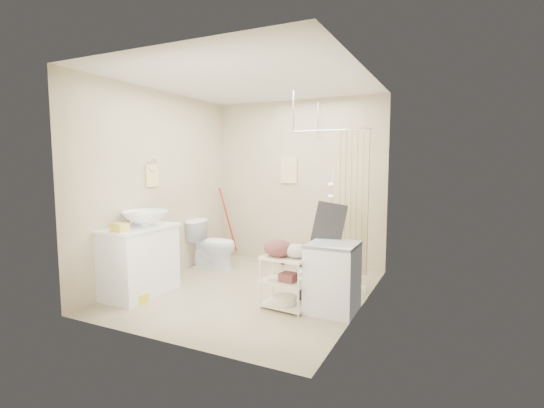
{
  "coord_description": "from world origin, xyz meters",
  "views": [
    {
      "loc": [
        2.35,
        -4.26,
        1.62
      ],
      "look_at": [
        0.19,
        0.25,
        1.09
      ],
      "focal_mm": 26.0,
      "sensor_mm": 36.0,
      "label": 1
    }
  ],
  "objects": [
    {
      "name": "ironing_board",
      "position": [
        0.98,
        -0.06,
        0.6
      ],
      "size": [
        0.35,
        0.14,
        1.21
      ],
      "primitive_type": null,
      "rotation": [
        0.0,
        0.0,
        0.12
      ],
      "color": "black",
      "rests_on": "ground"
    },
    {
      "name": "floor_basket",
      "position": [
        -0.98,
        -0.92,
        0.07
      ],
      "size": [
        0.29,
        0.23,
        0.14
      ],
      "primitive_type": "cube",
      "rotation": [
        0.0,
        0.0,
        -0.09
      ],
      "color": "yellow",
      "rests_on": "ground"
    },
    {
      "name": "shower",
      "position": [
        0.85,
        1.05,
        1.05
      ],
      "size": [
        1.1,
        1.1,
        2.1
      ],
      "primitive_type": null,
      "color": "white",
      "rests_on": "ground"
    },
    {
      "name": "towel_ring",
      "position": [
        -1.38,
        -0.2,
        1.47
      ],
      "size": [
        0.04,
        0.22,
        0.34
      ],
      "primitive_type": null,
      "color": "#ECE085",
      "rests_on": "wall_left"
    },
    {
      "name": "shampoo_bottle_a",
      "position": [
        0.63,
        1.52,
        1.45
      ],
      "size": [
        0.1,
        0.1,
        0.26
      ],
      "primitive_type": "imported",
      "rotation": [
        0.0,
        0.0,
        -0.01
      ],
      "color": "silver",
      "rests_on": "shower"
    },
    {
      "name": "ceiling",
      "position": [
        0.0,
        0.0,
        2.6
      ],
      "size": [
        2.8,
        3.2,
        0.04
      ],
      "primitive_type": "cube",
      "color": "silver",
      "rests_on": "ground"
    },
    {
      "name": "wall_back",
      "position": [
        0.0,
        1.6,
        1.3
      ],
      "size": [
        2.8,
        0.04,
        2.6
      ],
      "primitive_type": "cube",
      "color": "beige",
      "rests_on": "ground"
    },
    {
      "name": "toilet",
      "position": [
        -1.04,
        0.71,
        0.37
      ],
      "size": [
        0.76,
        0.47,
        0.75
      ],
      "primitive_type": "imported",
      "rotation": [
        0.0,
        0.0,
        1.64
      ],
      "color": "white",
      "rests_on": "ground"
    },
    {
      "name": "vanity",
      "position": [
        -1.16,
        -0.7,
        0.42
      ],
      "size": [
        0.55,
        0.96,
        0.84
      ],
      "primitive_type": "cube",
      "rotation": [
        0.0,
        0.0,
        0.02
      ],
      "color": "white",
      "rests_on": "ground"
    },
    {
      "name": "washing_machine",
      "position": [
        1.14,
        -0.21,
        0.38
      ],
      "size": [
        0.52,
        0.54,
        0.76
      ],
      "primitive_type": "cube",
      "rotation": [
        0.0,
        0.0,
        0.01
      ],
      "color": "silver",
      "rests_on": "ground"
    },
    {
      "name": "potted_plant_a",
      "position": [
        -0.17,
        1.37,
        0.17
      ],
      "size": [
        0.21,
        0.18,
        0.34
      ],
      "primitive_type": "imported",
      "rotation": [
        0.0,
        0.0,
        0.35
      ],
      "color": "#9B4F28",
      "rests_on": "ground"
    },
    {
      "name": "potted_plant_b",
      "position": [
        0.17,
        1.39,
        0.17
      ],
      "size": [
        0.22,
        0.19,
        0.34
      ],
      "primitive_type": "imported",
      "rotation": [
        0.0,
        0.0,
        -0.25
      ],
      "color": "#954021",
      "rests_on": "ground"
    },
    {
      "name": "wall_left",
      "position": [
        -1.4,
        0.0,
        1.3
      ],
      "size": [
        0.04,
        3.2,
        2.6
      ],
      "primitive_type": "cube",
      "color": "beige",
      "rests_on": "ground"
    },
    {
      "name": "floor",
      "position": [
        0.0,
        0.0,
        0.0
      ],
      "size": [
        3.2,
        3.2,
        0.0
      ],
      "primitive_type": "plane",
      "color": "tan",
      "rests_on": "ground"
    },
    {
      "name": "tp_holder",
      "position": [
        -1.36,
        0.05,
        0.72
      ],
      "size": [
        0.08,
        0.12,
        0.14
      ],
      "primitive_type": null,
      "color": "white",
      "rests_on": "wall_left"
    },
    {
      "name": "sink",
      "position": [
        -1.13,
        -0.62,
        0.94
      ],
      "size": [
        0.64,
        0.64,
        0.19
      ],
      "primitive_type": "imported",
      "rotation": [
        0.0,
        0.0,
        -0.18
      ],
      "color": "white",
      "rests_on": "vanity"
    },
    {
      "name": "laundry_rack",
      "position": [
        0.65,
        -0.38,
        0.35
      ],
      "size": [
        0.54,
        0.35,
        0.7
      ],
      "primitive_type": null,
      "rotation": [
        0.0,
        0.0,
        -0.11
      ],
      "color": "#ECE5C7",
      "rests_on": "ground"
    },
    {
      "name": "mop",
      "position": [
        -1.26,
        1.48,
        0.59
      ],
      "size": [
        0.14,
        0.14,
        1.19
      ],
      "primitive_type": null,
      "rotation": [
        0.0,
        0.0,
        -0.26
      ],
      "color": "red",
      "rests_on": "ground"
    },
    {
      "name": "wall_right",
      "position": [
        1.4,
        0.0,
        1.3
      ],
      "size": [
        0.04,
        3.2,
        2.6
      ],
      "primitive_type": "cube",
      "color": "beige",
      "rests_on": "ground"
    },
    {
      "name": "hanging_towel",
      "position": [
        -0.15,
        1.58,
        1.5
      ],
      "size": [
        0.28,
        0.03,
        0.42
      ],
      "primitive_type": "cube",
      "color": "beige",
      "rests_on": "wall_back"
    },
    {
      "name": "counter_basket",
      "position": [
        -1.11,
        -1.04,
        0.89
      ],
      "size": [
        0.18,
        0.15,
        0.1
      ],
      "primitive_type": "cube",
      "rotation": [
        0.0,
        0.0,
        -0.07
      ],
      "color": "gold",
      "rests_on": "vanity"
    },
    {
      "name": "shampoo_bottle_b",
      "position": [
        0.69,
        1.53,
        1.4
      ],
      "size": [
        0.09,
        0.09,
        0.15
      ],
      "primitive_type": "imported",
      "rotation": [
        0.0,
        0.0,
        -0.32
      ],
      "color": "#3A4C92",
      "rests_on": "shower"
    },
    {
      "name": "wall_front",
      "position": [
        0.0,
        -1.6,
        1.3
      ],
      "size": [
        2.8,
        0.04,
        2.6
      ],
      "primitive_type": "cube",
      "color": "beige",
      "rests_on": "ground"
    }
  ]
}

